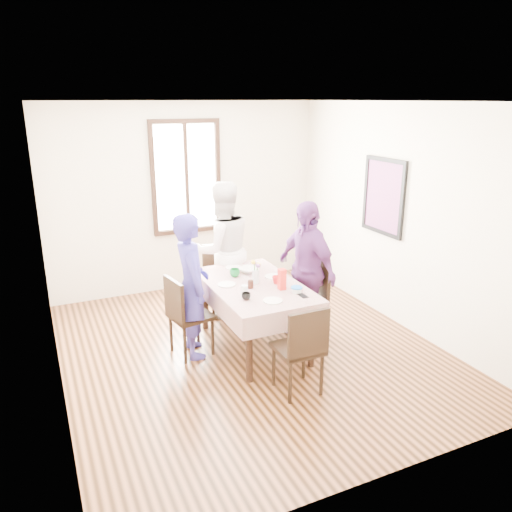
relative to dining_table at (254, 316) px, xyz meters
name	(u,v)px	position (x,y,z in m)	size (l,w,h in m)	color
ground	(250,349)	(-0.08, -0.06, -0.38)	(4.50, 4.50, 0.00)	black
back_wall	(187,198)	(-0.08, 2.19, 0.98)	(4.00, 4.00, 0.00)	beige
right_wall	(400,217)	(1.92, -0.06, 0.98)	(4.50, 4.50, 0.00)	beige
window_frame	(186,177)	(-0.08, 2.17, 1.27)	(1.02, 0.06, 1.62)	black
window_pane	(186,177)	(-0.08, 2.18, 1.27)	(0.90, 0.02, 1.50)	white
art_poster	(384,196)	(1.90, 0.24, 1.18)	(0.04, 0.76, 0.96)	red
dining_table	(254,316)	(0.00, 0.00, 0.00)	(0.84, 1.47, 0.75)	black
tablecloth	(254,284)	(0.00, 0.00, 0.38)	(0.96, 1.59, 0.01)	#52090E
chair_left	(191,315)	(-0.70, 0.14, 0.08)	(0.42, 0.42, 0.91)	black
chair_right	(306,298)	(0.70, 0.05, 0.08)	(0.42, 0.42, 0.91)	black
chair_far	(222,281)	(0.00, 1.01, 0.08)	(0.42, 0.42, 0.91)	black
chair_near	(298,348)	(0.00, -1.01, 0.08)	(0.42, 0.42, 0.91)	black
person_left	(191,286)	(-0.68, 0.14, 0.42)	(0.58, 0.38, 1.60)	#362D8C
person_far	(222,250)	(0.00, 0.99, 0.50)	(0.85, 0.67, 1.76)	white
person_right	(306,269)	(0.68, 0.05, 0.44)	(0.96, 0.40, 1.63)	#653076
mug_black	(246,296)	(-0.26, -0.38, 0.42)	(0.09, 0.09, 0.07)	black
mug_flag	(276,280)	(0.22, -0.10, 0.43)	(0.09, 0.09, 0.09)	red
mug_green	(235,273)	(-0.11, 0.31, 0.43)	(0.12, 0.12, 0.09)	#0C7226
serving_bowl	(249,270)	(0.10, 0.38, 0.41)	(0.23, 0.23, 0.06)	white
juice_carton	(282,279)	(0.20, -0.28, 0.50)	(0.07, 0.07, 0.23)	red
butter_tub	(297,290)	(0.30, -0.42, 0.41)	(0.10, 0.10, 0.05)	white
jam_jar	(251,284)	(-0.09, -0.10, 0.43)	(0.06, 0.06, 0.09)	black
drinking_glass	(244,290)	(-0.22, -0.24, 0.44)	(0.07, 0.07, 0.10)	silver
smartphone	(303,296)	(0.31, -0.54, 0.39)	(0.07, 0.13, 0.01)	black
flower_vase	(256,277)	(0.03, 0.02, 0.46)	(0.08, 0.08, 0.15)	silver
plate_left	(227,284)	(-0.29, 0.09, 0.39)	(0.20, 0.20, 0.01)	white
plate_right	(273,276)	(0.29, 0.11, 0.39)	(0.20, 0.20, 0.01)	white
plate_far	(233,268)	(-0.01, 0.59, 0.39)	(0.20, 0.20, 0.01)	white
plate_near	(273,301)	(-0.03, -0.53, 0.39)	(0.20, 0.20, 0.01)	white
butter_lid	(297,287)	(0.30, -0.42, 0.44)	(0.12, 0.12, 0.01)	blue
flower_bunch	(256,266)	(0.03, 0.02, 0.59)	(0.09, 0.09, 0.10)	yellow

